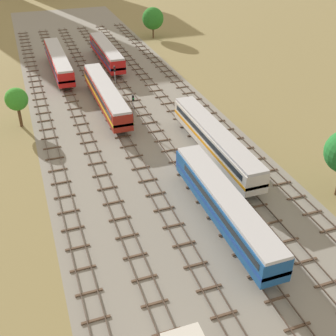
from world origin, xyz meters
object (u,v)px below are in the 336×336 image
at_px(passenger_coach_centre_right_mid, 215,139).
at_px(signal_post_nearest, 133,106).
at_px(passenger_coach_left_far, 58,60).
at_px(signal_post_near, 115,78).
at_px(diesel_railcar_centre_near, 225,205).
at_px(diesel_railcar_centre_farther, 106,52).
at_px(passenger_coach_centre_left_midfar, 106,94).

bearing_deg(passenger_coach_centre_right_mid, signal_post_nearest, 121.17).
distance_m(passenger_coach_left_far, signal_post_near, 17.42).
bearing_deg(signal_post_near, passenger_coach_centre_right_mid, -72.39).
height_order(diesel_railcar_centre_near, passenger_coach_centre_right_mid, same).
bearing_deg(passenger_coach_left_far, diesel_railcar_centre_farther, 13.23).
distance_m(passenger_coach_centre_left_midfar, signal_post_near, 4.71).
height_order(passenger_coach_centre_right_mid, passenger_coach_centre_left_midfar, same).
xyz_separation_m(diesel_railcar_centre_farther, signal_post_nearest, (-2.49, -29.22, 0.58)).
xyz_separation_m(passenger_coach_left_far, signal_post_near, (7.46, -15.71, 0.99)).
bearing_deg(passenger_coach_left_far, passenger_coach_centre_left_midfar, -75.75).
height_order(passenger_coach_left_far, signal_post_nearest, signal_post_nearest).
bearing_deg(diesel_railcar_centre_farther, diesel_railcar_centre_near, -90.00).
relative_size(passenger_coach_centre_left_midfar, signal_post_near, 3.86).
distance_m(passenger_coach_centre_left_midfar, passenger_coach_left_far, 20.20).
xyz_separation_m(diesel_railcar_centre_near, signal_post_nearest, (-2.49, 25.41, 0.58)).
distance_m(passenger_coach_centre_right_mid, signal_post_nearest, 14.42).
relative_size(diesel_railcar_centre_near, passenger_coach_centre_right_mid, 0.93).
bearing_deg(signal_post_nearest, passenger_coach_centre_right_mid, -58.83).
bearing_deg(passenger_coach_centre_right_mid, passenger_coach_centre_left_midfar, 116.87).
relative_size(passenger_coach_centre_left_midfar, signal_post_nearest, 4.42).
bearing_deg(signal_post_near, passenger_coach_left_far, 115.40).
bearing_deg(passenger_coach_left_far, diesel_railcar_centre_near, -79.23).
bearing_deg(signal_post_nearest, diesel_railcar_centre_farther, 85.14).
distance_m(signal_post_nearest, signal_post_near, 11.18).
bearing_deg(passenger_coach_centre_left_midfar, signal_post_nearest, -71.19).
bearing_deg(passenger_coach_left_far, signal_post_nearest, -74.49).
relative_size(diesel_railcar_centre_farther, signal_post_near, 3.60).
bearing_deg(signal_post_near, signal_post_nearest, -90.00).
height_order(passenger_coach_centre_right_mid, passenger_coach_left_far, same).
bearing_deg(diesel_railcar_centre_near, passenger_coach_centre_right_mid, 69.18).
height_order(passenger_coach_centre_left_midfar, diesel_railcar_centre_farther, same).
height_order(diesel_railcar_centre_farther, signal_post_near, signal_post_near).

